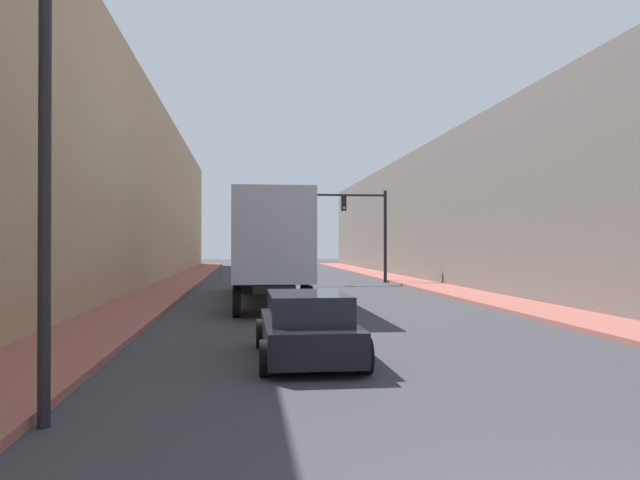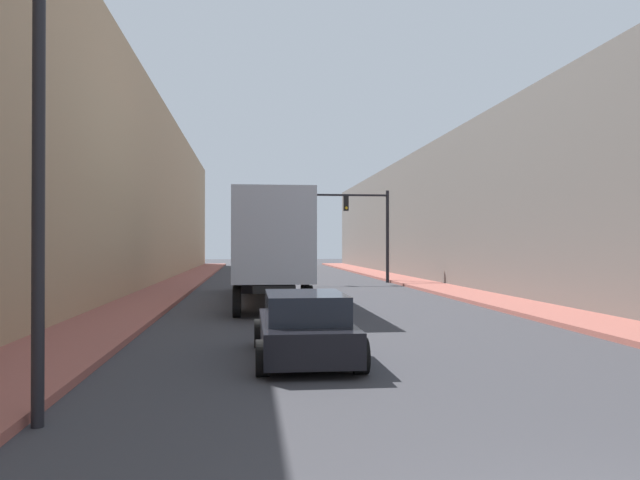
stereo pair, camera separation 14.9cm
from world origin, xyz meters
TOP-DOWN VIEW (x-y plane):
  - sidewalk_right at (6.89, 30.00)m, footprint 2.41×80.00m
  - sidewalk_left at (-6.89, 30.00)m, footprint 2.41×80.00m
  - building_right at (11.10, 30.00)m, footprint 6.00×80.00m
  - building_left at (-11.10, 30.00)m, footprint 6.00×80.00m
  - semi_truck at (-2.14, 21.57)m, footprint 2.59×13.55m
  - sedan_car at (-1.78, 8.67)m, footprint 1.99×4.37m
  - traffic_signal_gantry at (3.49, 33.74)m, footprint 7.84×0.35m
  - street_lamp at (-5.53, 4.41)m, footprint 0.44×0.44m

SIDE VIEW (x-z plane):
  - sidewalk_right at x=6.89m, z-range 0.00..0.15m
  - sidewalk_left at x=-6.89m, z-range 0.00..0.15m
  - sedan_car at x=-1.78m, z-range -0.03..1.31m
  - semi_truck at x=-2.14m, z-range 0.24..4.36m
  - traffic_signal_gantry at x=3.49m, z-range 1.18..6.83m
  - building_right at x=11.10m, z-range 0.00..8.59m
  - street_lamp at x=-5.53m, z-range 1.00..8.65m
  - building_left at x=-11.10m, z-range 0.00..11.05m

